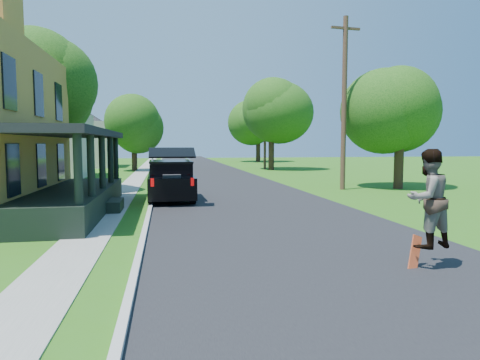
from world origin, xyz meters
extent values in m
plane|color=#2C6614|center=(0.00, 0.00, 0.00)|extent=(140.00, 140.00, 0.00)
cube|color=black|center=(0.00, 20.00, 0.00)|extent=(8.00, 120.00, 0.02)
cube|color=#ACADA8|center=(-4.05, 20.00, 0.00)|extent=(0.15, 120.00, 0.12)
cube|color=gray|center=(-5.60, 20.00, 0.00)|extent=(1.30, 120.00, 0.03)
cube|color=gray|center=(-9.50, 6.00, 0.00)|extent=(6.50, 1.20, 0.03)
cube|color=black|center=(-6.80, 6.00, 0.45)|extent=(2.40, 10.00, 0.90)
cube|color=black|center=(-6.80, 6.00, 3.00)|extent=(2.60, 10.30, 0.25)
cube|color=beige|center=(-13.50, 24.00, 2.50)|extent=(8.00, 8.00, 5.00)
pyramid|color=black|center=(-13.50, 24.00, 7.20)|extent=(12.78, 12.78, 2.20)
cube|color=beige|center=(-13.50, 40.00, 2.50)|extent=(8.00, 8.00, 5.00)
pyramid|color=black|center=(-13.50, 40.00, 7.20)|extent=(12.78, 12.78, 2.20)
cube|color=black|center=(-3.20, 8.99, 0.71)|extent=(2.11, 4.83, 0.93)
cube|color=black|center=(-3.20, 9.15, 1.45)|extent=(1.91, 3.01, 0.60)
cube|color=black|center=(-3.20, 9.15, 1.78)|extent=(1.95, 3.10, 0.09)
cube|color=black|center=(-3.16, 6.65, 2.23)|extent=(1.87, 1.03, 0.42)
cube|color=#38383D|center=(-3.17, 7.55, 1.04)|extent=(0.78, 0.67, 0.49)
cube|color=silver|center=(-4.01, 9.14, 1.87)|extent=(0.12, 2.64, 0.07)
cube|color=silver|center=(-2.40, 9.17, 1.87)|extent=(0.12, 2.64, 0.07)
cube|color=#990505|center=(-3.96, 6.60, 1.04)|extent=(0.13, 0.07, 0.33)
cube|color=#990505|center=(-2.35, 6.63, 1.04)|extent=(0.13, 0.07, 0.33)
cylinder|color=black|center=(-4.11, 10.55, 0.37)|extent=(0.28, 0.75, 0.74)
cylinder|color=black|center=(-2.35, 10.59, 0.37)|extent=(0.28, 0.75, 0.74)
cylinder|color=black|center=(-4.05, 7.39, 0.37)|extent=(0.28, 0.75, 0.74)
cylinder|color=black|center=(-2.29, 7.42, 0.37)|extent=(0.28, 0.75, 0.74)
imported|color=black|center=(1.88, -3.00, 1.47)|extent=(1.13, 0.96, 2.04)
cube|color=#AC340E|center=(1.68, -2.93, 0.28)|extent=(0.47, 0.29, 0.83)
cylinder|color=black|center=(-9.60, 13.49, 1.70)|extent=(0.62, 0.62, 3.40)
sphere|color=#447820|center=(-9.60, 13.49, 5.34)|extent=(5.89, 5.89, 5.81)
sphere|color=#447820|center=(-9.17, 13.16, 6.63)|extent=(5.10, 5.10, 5.03)
sphere|color=#447820|center=(-10.14, 13.93, 5.98)|extent=(5.23, 5.23, 5.16)
cylinder|color=black|center=(-6.40, 31.84, 1.39)|extent=(0.64, 0.64, 2.79)
sphere|color=#447820|center=(-6.40, 31.84, 4.45)|extent=(6.04, 6.04, 4.99)
sphere|color=#447820|center=(-6.10, 31.48, 5.56)|extent=(5.24, 5.24, 4.32)
sphere|color=#447820|center=(-6.76, 32.32, 5.00)|extent=(5.37, 5.37, 4.43)
cylinder|color=black|center=(9.90, 11.86, 1.40)|extent=(0.54, 0.54, 2.79)
sphere|color=#447820|center=(9.90, 11.86, 4.34)|extent=(4.73, 4.73, 4.65)
sphere|color=#447820|center=(10.27, 11.57, 5.37)|extent=(4.10, 4.10, 4.03)
sphere|color=#447820|center=(9.43, 12.25, 4.86)|extent=(4.20, 4.20, 4.13)
cylinder|color=black|center=(7.06, 30.84, 1.85)|extent=(0.74, 0.74, 3.70)
sphere|color=#447820|center=(7.06, 30.84, 5.79)|extent=(8.04, 8.04, 6.29)
sphere|color=#447820|center=(7.34, 30.41, 7.19)|extent=(6.97, 6.97, 5.45)
sphere|color=#447820|center=(6.71, 31.40, 6.49)|extent=(7.15, 7.15, 5.59)
cylinder|color=black|center=(9.99, 50.39, 2.01)|extent=(0.79, 0.79, 4.02)
sphere|color=#447820|center=(9.99, 50.39, 6.12)|extent=(7.83, 7.83, 6.31)
sphere|color=#447820|center=(10.52, 50.19, 7.53)|extent=(6.78, 6.78, 5.46)
sphere|color=#447820|center=(9.31, 50.67, 6.82)|extent=(6.96, 6.96, 5.60)
cylinder|color=#503225|center=(6.50, 11.94, 4.81)|extent=(0.31, 0.31, 9.63)
cube|color=#503225|center=(6.50, 11.94, 8.97)|extent=(1.75, 0.30, 0.13)
cylinder|color=#503225|center=(6.72, 32.21, 4.45)|extent=(0.31, 0.31, 8.91)
cube|color=#503225|center=(6.72, 32.21, 8.30)|extent=(1.61, 0.47, 0.12)
camera|label=1|loc=(-3.43, -10.92, 2.58)|focal=32.00mm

